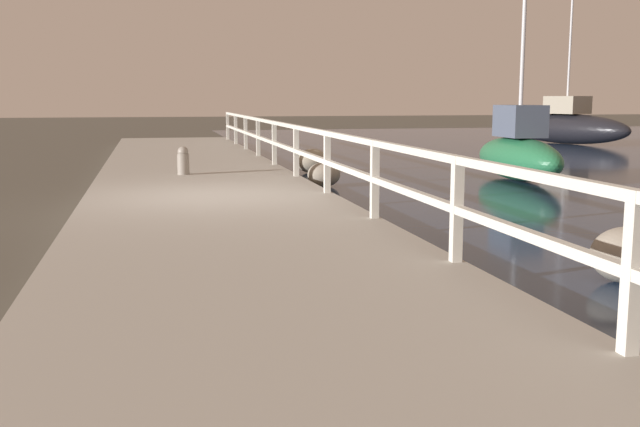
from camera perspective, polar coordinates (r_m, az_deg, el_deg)
name	(u,v)px	position (r m, az deg, el deg)	size (l,w,h in m)	color
ground_plane	(212,212)	(12.19, -8.24, 0.12)	(120.00, 120.00, 0.00)	#4C473D
dock_walkway	(212,204)	(12.17, -8.25, 0.72)	(4.03, 36.00, 0.26)	#9E998E
railing	(327,151)	(12.38, 0.55, 4.79)	(0.10, 32.50, 1.03)	silver
boulder_mid_strip	(324,175)	(15.40, 0.29, 2.98)	(0.68, 0.61, 0.51)	gray
boulder_downstream	(628,255)	(8.03, 22.44, -2.94)	(0.75, 0.68, 0.57)	gray
boulder_water_edge	(312,161)	(18.25, -0.60, 4.03)	(0.79, 0.71, 0.59)	gray
mooring_bollard	(183,160)	(15.64, -10.38, 3.99)	(0.24, 0.24, 0.58)	gray
sailboat_black	(566,126)	(31.33, 18.25, 6.35)	(3.25, 6.14, 7.31)	black
sailboat_green	(519,152)	(17.15, 14.91, 4.54)	(1.22, 3.52, 5.55)	#236B42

